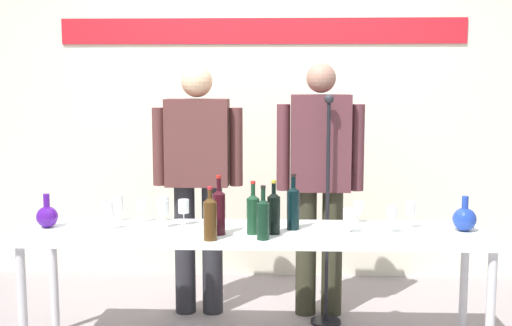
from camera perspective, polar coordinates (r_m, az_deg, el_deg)
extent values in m
cube|color=silver|center=(5.12, 0.58, 6.36)|extent=(4.56, 0.10, 3.00)
cube|color=red|center=(5.08, 0.57, 11.81)|extent=(3.19, 0.01, 0.20)
cube|color=white|center=(3.67, -0.09, -6.39)|extent=(2.68, 0.59, 0.04)
cylinder|color=silver|center=(3.82, -20.29, -12.07)|extent=(0.05, 0.05, 0.69)
cylinder|color=silver|center=(3.72, 20.37, -12.57)|extent=(0.05, 0.05, 0.69)
cylinder|color=silver|center=(4.25, -17.74, -9.96)|extent=(0.05, 0.05, 0.69)
cylinder|color=silver|center=(4.17, 18.23, -10.33)|extent=(0.05, 0.05, 0.69)
sphere|color=#451384|center=(3.93, -18.30, -4.63)|extent=(0.13, 0.13, 0.13)
cylinder|color=#451384|center=(3.91, -18.36, -3.26)|extent=(0.04, 0.04, 0.09)
sphere|color=#1C3899|center=(3.83, 18.27, -4.85)|extent=(0.14, 0.14, 0.14)
cylinder|color=#1C3899|center=(3.81, 18.33, -3.42)|extent=(0.04, 0.04, 0.08)
cylinder|color=#26252A|center=(4.40, -6.41, -7.73)|extent=(0.14, 0.14, 0.89)
cylinder|color=#26252A|center=(4.38, -3.95, -7.78)|extent=(0.14, 0.14, 0.89)
cube|color=#532D2B|center=(4.26, -5.30, 1.86)|extent=(0.42, 0.22, 0.58)
cylinder|color=#532D2B|center=(4.30, -8.72, 1.47)|extent=(0.09, 0.09, 0.52)
cylinder|color=#532D2B|center=(4.24, -1.81, 1.46)|extent=(0.09, 0.09, 0.52)
sphere|color=#D6AB84|center=(4.24, -5.36, 7.33)|extent=(0.21, 0.21, 0.21)
cylinder|color=#302F20|center=(4.36, 4.52, -8.03)|extent=(0.14, 0.14, 0.86)
cylinder|color=#302F20|center=(4.38, 6.86, -8.02)|extent=(0.14, 0.14, 0.86)
cube|color=#542A30|center=(4.23, 5.82, 1.83)|extent=(0.39, 0.22, 0.64)
cylinder|color=#542A30|center=(4.23, 2.48, 1.41)|extent=(0.09, 0.09, 0.58)
cylinder|color=#542A30|center=(4.26, 9.13, 1.37)|extent=(0.09, 0.09, 0.58)
sphere|color=#956A59|center=(4.22, 5.90, 7.62)|extent=(0.20, 0.20, 0.20)
cylinder|color=black|center=(3.68, 3.37, -4.27)|extent=(0.07, 0.07, 0.23)
cone|color=black|center=(3.65, 3.38, -2.33)|extent=(0.07, 0.07, 0.03)
cylinder|color=black|center=(3.65, 3.39, -1.88)|extent=(0.03, 0.03, 0.08)
cylinder|color=black|center=(3.64, 3.39, -1.11)|extent=(0.03, 0.03, 0.02)
cylinder|color=#143921|center=(3.56, -0.27, -4.82)|extent=(0.07, 0.07, 0.20)
cone|color=#143921|center=(3.54, -0.27, -3.01)|extent=(0.07, 0.07, 0.03)
cylinder|color=#143921|center=(3.54, -0.27, -2.55)|extent=(0.02, 0.02, 0.08)
cylinder|color=red|center=(3.53, -0.27, -1.76)|extent=(0.03, 0.03, 0.02)
cylinder|color=black|center=(3.56, -3.35, -4.63)|extent=(0.07, 0.07, 0.23)
cone|color=black|center=(3.53, -3.37, -2.60)|extent=(0.07, 0.07, 0.03)
cylinder|color=black|center=(3.53, -3.37, -2.09)|extent=(0.03, 0.03, 0.09)
cylinder|color=#AE201A|center=(3.52, -3.38, -1.24)|extent=(0.03, 0.03, 0.02)
cylinder|color=black|center=(3.44, 0.64, -5.28)|extent=(0.07, 0.07, 0.20)
cone|color=black|center=(3.42, 0.65, -3.44)|extent=(0.07, 0.07, 0.03)
cylinder|color=black|center=(3.41, 0.65, -2.97)|extent=(0.02, 0.02, 0.08)
cylinder|color=black|center=(3.40, 0.65, -2.17)|extent=(0.03, 0.03, 0.02)
cylinder|color=black|center=(3.57, 1.60, -4.74)|extent=(0.07, 0.07, 0.21)
cone|color=black|center=(3.54, 1.61, -2.86)|extent=(0.07, 0.07, 0.03)
cylinder|color=black|center=(3.54, 1.61, -2.44)|extent=(0.02, 0.02, 0.08)
cylinder|color=gold|center=(3.53, 1.61, -1.69)|extent=(0.03, 0.03, 0.02)
cylinder|color=#422A10|center=(3.43, -4.15, -5.24)|extent=(0.07, 0.07, 0.21)
cone|color=#422A10|center=(3.41, -4.17, -3.30)|extent=(0.07, 0.07, 0.03)
cylinder|color=#422A10|center=(3.41, -4.18, -2.95)|extent=(0.02, 0.02, 0.07)
cylinder|color=#B21E27|center=(3.40, -4.18, -2.26)|extent=(0.03, 0.03, 0.02)
cylinder|color=white|center=(3.78, -8.36, -5.76)|extent=(0.06, 0.06, 0.00)
cylinder|color=white|center=(3.77, -8.37, -5.21)|extent=(0.01, 0.01, 0.07)
cylinder|color=white|center=(3.75, -8.39, -4.03)|extent=(0.06, 0.06, 0.09)
cylinder|color=white|center=(3.96, -8.31, -5.13)|extent=(0.06, 0.06, 0.00)
cylinder|color=white|center=(3.96, -8.32, -4.62)|extent=(0.01, 0.01, 0.07)
cylinder|color=white|center=(3.94, -8.34, -3.57)|extent=(0.06, 0.06, 0.08)
cylinder|color=white|center=(3.78, -13.15, -5.86)|extent=(0.06, 0.06, 0.00)
cylinder|color=white|center=(3.77, -13.16, -5.29)|extent=(0.01, 0.01, 0.07)
cylinder|color=white|center=(3.76, -13.20, -4.08)|extent=(0.07, 0.07, 0.09)
cylinder|color=white|center=(4.01, -12.27, -5.09)|extent=(0.05, 0.05, 0.00)
cylinder|color=white|center=(4.00, -12.29, -4.62)|extent=(0.01, 0.01, 0.06)
cylinder|color=white|center=(3.99, -12.32, -3.53)|extent=(0.06, 0.06, 0.09)
cylinder|color=white|center=(3.83, -6.51, -5.56)|extent=(0.06, 0.06, 0.00)
cylinder|color=white|center=(3.82, -6.52, -5.02)|extent=(0.01, 0.01, 0.07)
cylinder|color=white|center=(3.80, -6.54, -3.89)|extent=(0.06, 0.06, 0.08)
cylinder|color=white|center=(3.94, -10.22, -5.25)|extent=(0.06, 0.06, 0.00)
cylinder|color=white|center=(3.93, -10.24, -4.76)|extent=(0.01, 0.01, 0.07)
cylinder|color=white|center=(3.92, -10.26, -3.75)|extent=(0.06, 0.06, 0.07)
cylinder|color=white|center=(3.65, 8.40, -6.23)|extent=(0.06, 0.06, 0.00)
cylinder|color=white|center=(3.64, 8.41, -5.69)|extent=(0.01, 0.01, 0.07)
cylinder|color=white|center=(3.62, 8.43, -4.63)|extent=(0.07, 0.07, 0.07)
cylinder|color=white|center=(3.68, 12.08, -6.19)|extent=(0.06, 0.06, 0.00)
cylinder|color=white|center=(3.67, 12.10, -5.60)|extent=(0.01, 0.01, 0.07)
cylinder|color=white|center=(3.66, 12.13, -4.43)|extent=(0.06, 0.06, 0.08)
cylinder|color=white|center=(3.83, 13.67, -5.72)|extent=(0.06, 0.06, 0.00)
cylinder|color=white|center=(3.82, 13.69, -5.12)|extent=(0.01, 0.01, 0.08)
cylinder|color=white|center=(3.80, 13.73, -3.97)|extent=(0.06, 0.06, 0.08)
cylinder|color=white|center=(3.92, 9.18, -5.29)|extent=(0.06, 0.06, 0.00)
cylinder|color=white|center=(3.91, 9.18, -4.87)|extent=(0.01, 0.01, 0.06)
cylinder|color=white|center=(3.90, 9.20, -3.94)|extent=(0.06, 0.06, 0.08)
cylinder|color=black|center=(4.33, 6.31, -14.03)|extent=(0.20, 0.20, 0.02)
cylinder|color=black|center=(4.13, 6.44, -4.76)|extent=(0.02, 0.02, 1.45)
sphere|color=#232328|center=(4.04, 6.60, 5.76)|extent=(0.06, 0.06, 0.06)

